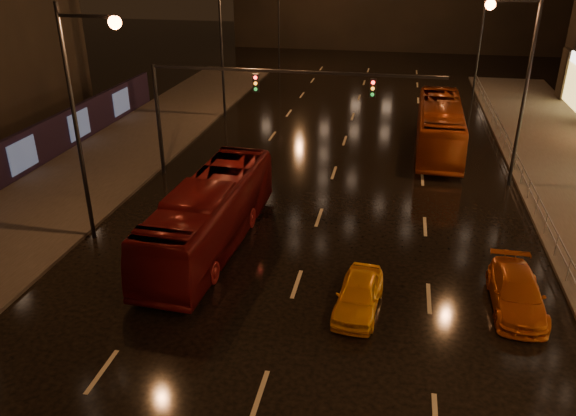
{
  "coord_description": "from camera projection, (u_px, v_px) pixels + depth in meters",
  "views": [
    {
      "loc": [
        3.23,
        -8.13,
        11.87
      ],
      "look_at": [
        -0.64,
        11.52,
        2.5
      ],
      "focal_mm": 35.0,
      "sensor_mm": 36.0,
      "label": 1
    }
  ],
  "objects": [
    {
      "name": "taxi_near",
      "position": [
        359.0,
        295.0,
        19.94
      ],
      "size": [
        1.79,
        3.79,
        1.25
      ],
      "primitive_type": "imported",
      "rotation": [
        0.0,
        0.0,
        -0.09
      ],
      "color": "orange",
      "rests_on": "ground"
    },
    {
      "name": "traffic_signal",
      "position": [
        237.0,
        96.0,
        29.48
      ],
      "size": [
        15.31,
        0.32,
        6.2
      ],
      "color": "black",
      "rests_on": "ground"
    },
    {
      "name": "ground",
      "position": [
        330.0,
        186.0,
        30.6
      ],
      "size": [
        140.0,
        140.0,
        0.0
      ],
      "primitive_type": "plane",
      "color": "black",
      "rests_on": "ground"
    },
    {
      "name": "railing_right",
      "position": [
        538.0,
        201.0,
        26.65
      ],
      "size": [
        0.05,
        56.0,
        1.0
      ],
      "color": "#99999E",
      "rests_on": "sidewalk_right"
    },
    {
      "name": "sidewalk_left",
      "position": [
        53.0,
        202.0,
        28.49
      ],
      "size": [
        7.0,
        70.0,
        0.15
      ],
      "primitive_type": "cube",
      "color": "#38332D",
      "rests_on": "ground"
    },
    {
      "name": "bus_red",
      "position": [
        210.0,
        214.0,
        23.89
      ],
      "size": [
        3.0,
        10.92,
        3.01
      ],
      "primitive_type": "imported",
      "rotation": [
        0.0,
        0.0,
        -0.04
      ],
      "color": "#590C0E",
      "rests_on": "ground"
    },
    {
      "name": "bus_curb",
      "position": [
        439.0,
        126.0,
        35.41
      ],
      "size": [
        2.85,
        11.17,
        3.09
      ],
      "primitive_type": "imported",
      "rotation": [
        0.0,
        0.0,
        -0.02
      ],
      "color": "#8E320E",
      "rests_on": "ground"
    },
    {
      "name": "taxi_far",
      "position": [
        517.0,
        293.0,
        20.05
      ],
      "size": [
        1.77,
        4.29,
        1.24
      ],
      "primitive_type": "imported",
      "rotation": [
        0.0,
        0.0,
        -0.01
      ],
      "color": "#BA5011",
      "rests_on": "ground"
    }
  ]
}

